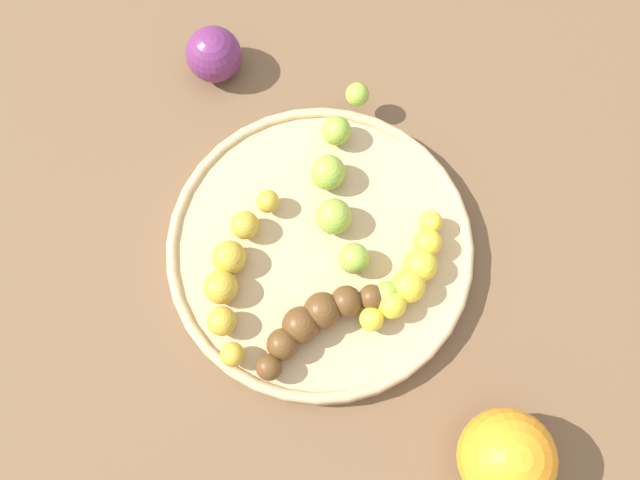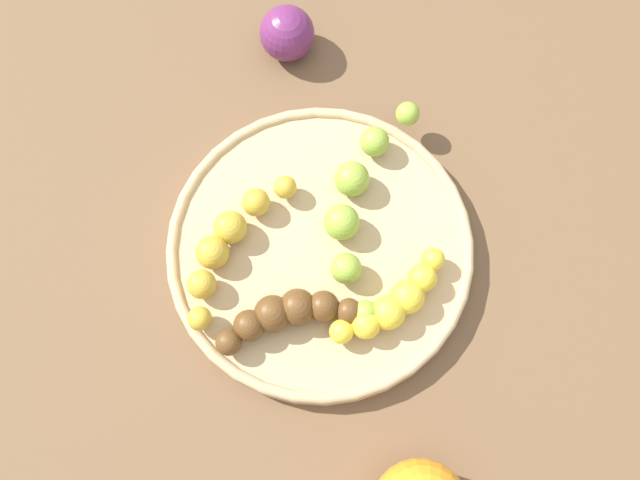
{
  "view_description": "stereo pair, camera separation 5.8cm",
  "coord_description": "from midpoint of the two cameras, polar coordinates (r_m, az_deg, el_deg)",
  "views": [
    {
      "loc": [
        -0.03,
        -0.17,
        0.59
      ],
      "look_at": [
        0.0,
        0.0,
        0.04
      ],
      "focal_mm": 39.07,
      "sensor_mm": 36.0,
      "label": 1
    },
    {
      "loc": [
        0.03,
        -0.17,
        0.59
      ],
      "look_at": [
        0.0,
        0.0,
        0.04
      ],
      "focal_mm": 39.07,
      "sensor_mm": 36.0,
      "label": 2
    }
  ],
  "objects": [
    {
      "name": "banana_overripe",
      "position": [
        0.57,
        -3.39,
        -7.21
      ],
      "size": [
        0.11,
        0.07,
        0.03
      ],
      "rotation": [
        0.0,
        0.0,
        1.99
      ],
      "color": "#593819",
      "rests_on": "fruit_bowl"
    },
    {
      "name": "banana_green",
      "position": [
        0.6,
        -0.9,
        3.43
      ],
      "size": [
        0.07,
        0.21,
        0.03
      ],
      "rotation": [
        0.0,
        0.0,
        3.08
      ],
      "color": "#8CAD38",
      "rests_on": "fruit_bowl"
    },
    {
      "name": "banana_yellow",
      "position": [
        0.58,
        4.64,
        -3.22
      ],
      "size": [
        0.09,
        0.1,
        0.03
      ],
      "rotation": [
        0.0,
        0.0,
        5.56
      ],
      "color": "yellow",
      "rests_on": "fruit_bowl"
    },
    {
      "name": "orange_fruit",
      "position": [
        0.57,
        12.14,
        -17.56
      ],
      "size": [
        0.08,
        0.08,
        0.08
      ],
      "primitive_type": "sphere",
      "color": "orange",
      "rests_on": "ground_plane"
    },
    {
      "name": "fruit_bowl",
      "position": [
        0.61,
        -2.71,
        -1.16
      ],
      "size": [
        0.27,
        0.27,
        0.02
      ],
      "color": "tan",
      "rests_on": "ground_plane"
    },
    {
      "name": "ground_plane",
      "position": [
        0.62,
        -2.66,
        -1.47
      ],
      "size": [
        2.4,
        2.4,
        0.0
      ],
      "primitive_type": "plane",
      "color": "brown"
    },
    {
      "name": "plum_purple",
      "position": [
        0.68,
        -11.18,
        14.34
      ],
      "size": [
        0.05,
        0.05,
        0.05
      ],
      "primitive_type": "sphere",
      "color": "#662659",
      "rests_on": "ground_plane"
    },
    {
      "name": "banana_spotted",
      "position": [
        0.59,
        -10.0,
        -3.05
      ],
      "size": [
        0.08,
        0.14,
        0.03
      ],
      "rotation": [
        0.0,
        0.0,
        2.77
      ],
      "color": "gold",
      "rests_on": "fruit_bowl"
    }
  ]
}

